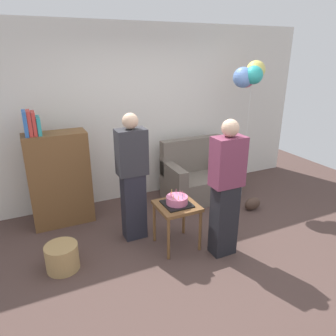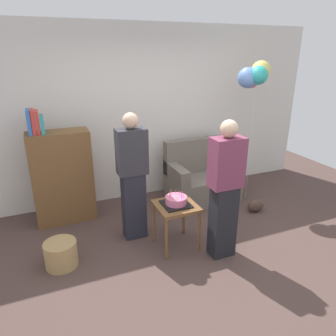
# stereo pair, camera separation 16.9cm
# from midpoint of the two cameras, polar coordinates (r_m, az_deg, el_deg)

# --- Properties ---
(ground_plane) EXTENTS (8.00, 8.00, 0.00)m
(ground_plane) POSITION_cam_midpoint_polar(r_m,az_deg,el_deg) (3.84, 7.47, -16.21)
(ground_plane) COLOR #4C3833
(wall_back) EXTENTS (6.00, 0.10, 2.70)m
(wall_back) POSITION_cam_midpoint_polar(r_m,az_deg,el_deg) (5.04, -3.53, 9.76)
(wall_back) COLOR silver
(wall_back) RESTS_ON ground_plane
(couch) EXTENTS (1.10, 0.70, 0.96)m
(couch) POSITION_cam_midpoint_polar(r_m,az_deg,el_deg) (5.15, 7.00, -1.89)
(couch) COLOR #6B6056
(couch) RESTS_ON ground_plane
(bookshelf) EXTENTS (0.80, 0.36, 1.61)m
(bookshelf) POSITION_cam_midpoint_polar(r_m,az_deg,el_deg) (4.52, -17.77, -1.38)
(bookshelf) COLOR brown
(bookshelf) RESTS_ON ground_plane
(side_table) EXTENTS (0.48, 0.48, 0.57)m
(side_table) POSITION_cam_midpoint_polar(r_m,az_deg,el_deg) (3.80, 2.75, -7.85)
(side_table) COLOR brown
(side_table) RESTS_ON ground_plane
(birthday_cake) EXTENTS (0.32, 0.32, 0.17)m
(birthday_cake) POSITION_cam_midpoint_polar(r_m,az_deg,el_deg) (3.74, 2.78, -6.03)
(birthday_cake) COLOR black
(birthday_cake) RESTS_ON side_table
(person_blowing_candles) EXTENTS (0.36, 0.22, 1.63)m
(person_blowing_candles) POSITION_cam_midpoint_polar(r_m,az_deg,el_deg) (3.87, -5.21, -1.64)
(person_blowing_candles) COLOR #23232D
(person_blowing_candles) RESTS_ON ground_plane
(person_holding_cake) EXTENTS (0.36, 0.22, 1.63)m
(person_holding_cake) POSITION_cam_midpoint_polar(r_m,az_deg,el_deg) (3.56, 11.67, -4.03)
(person_holding_cake) COLOR black
(person_holding_cake) RESTS_ON ground_plane
(wicker_basket) EXTENTS (0.36, 0.36, 0.30)m
(wicker_basket) POSITION_cam_midpoint_polar(r_m,az_deg,el_deg) (3.81, -17.69, -14.75)
(wicker_basket) COLOR #A88451
(wicker_basket) RESTS_ON ground_plane
(handbag) EXTENTS (0.28, 0.14, 0.20)m
(handbag) POSITION_cam_midpoint_polar(r_m,az_deg,el_deg) (4.96, 16.67, -6.59)
(handbag) COLOR #473328
(handbag) RESTS_ON ground_plane
(balloon_bunch) EXTENTS (0.50, 0.40, 2.17)m
(balloon_bunch) POSITION_cam_midpoint_polar(r_m,az_deg,el_deg) (4.94, 16.42, 15.87)
(balloon_bunch) COLOR silver
(balloon_bunch) RESTS_ON ground_plane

